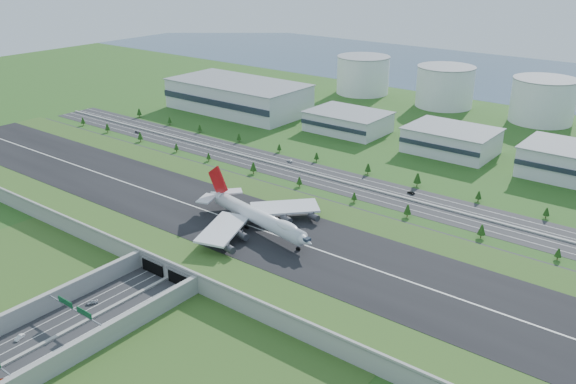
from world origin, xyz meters
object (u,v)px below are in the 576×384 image
Objects in this scene: boeing_747 at (257,216)px; car_0 at (92,302)px; fuel_tank_a at (363,75)px; car_2 at (124,318)px; car_7 at (290,161)px; car_4 at (137,132)px; car_3 at (1,382)px; car_1 at (20,337)px; car_5 at (411,193)px.

boeing_747 is 84.92m from car_0.
car_0 is at bearing -74.17° from fuel_tank_a.
car_2 reaches higher than car_7.
fuel_tank_a is 10.32× the size of car_4.
fuel_tank_a reaches higher than car_3.
car_1 is 0.84× the size of car_7.
car_5 is 90.73m from car_7.
fuel_tank_a is at bearing 129.61° from car_0.
car_7 is at bearing -79.57° from car_5.
fuel_tank_a reaches higher than car_5.
car_0 is at bearing -10.07° from car_2.
car_7 is (-90.71, 1.55, -0.03)m from car_5.
car_0 reaches higher than car_1.
car_5 is (47.87, 185.60, -0.02)m from car_0.
car_3 is (17.33, -48.20, 0.08)m from car_0.
boeing_747 reaches higher than car_2.
car_7 is (-60.17, 235.36, -0.12)m from car_3.
car_0 is 0.94× the size of car_4.
car_5 is at bearing 58.47° from car_1.
car_4 is 135.77m from car_7.
car_3 reaches higher than car_7.
car_2 is at bearing 37.30° from car_7.
car_7 reaches higher than car_1.
fuel_tank_a reaches higher than car_2.
car_2 is 1.06× the size of car_7.
car_4 reaches higher than car_2.
fuel_tank_a is at bearing 123.80° from boeing_747.
car_1 is 222.09m from car_7.
car_5 is (48.92, 216.57, 0.06)m from car_1.
car_7 is at bearing -58.71° from car_3.
car_4 is at bearing 167.30° from boeing_747.
fuel_tank_a is 407.77m from car_0.
boeing_747 is 15.29× the size of car_7.
boeing_747 is at bearing 49.10° from car_7.
car_5 is at bearing -80.49° from car_3.
car_3 is 242.93m from car_7.
boeing_747 is 122.87m from car_7.
fuel_tank_a is 9.32× the size of car_2.
car_7 is at bearing 131.33° from boeing_747.
fuel_tank_a is 234.04m from car_4.
car_4 reaches higher than car_1.
car_3 is 1.28× the size of car_5.
boeing_747 reaches higher than car_4.
car_2 is at bearing 2.65° from car_5.
car_4 is at bearing -51.92° from car_2.
boeing_747 is 16.98× the size of car_0.
car_3 is 1.17× the size of car_7.
boeing_747 is 18.16× the size of car_1.
car_0 is 192.00m from car_7.
car_5 is (30.55, 233.81, -0.10)m from car_3.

